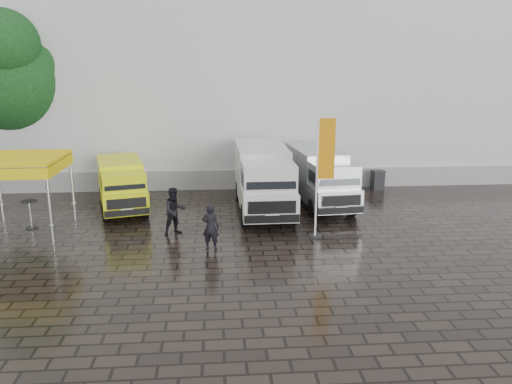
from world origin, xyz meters
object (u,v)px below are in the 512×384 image
canopy_tent (18,162)px  flagpole (322,170)px  van_white (263,180)px  wheelie_bin (378,180)px  van_silver (320,178)px  person_front (211,227)px  person_tent (175,211)px  cocktail_table (31,215)px  van_yellow (122,186)px

canopy_tent → flagpole: (11.07, -1.31, -0.21)m
van_white → wheelie_bin: size_ratio=6.44×
van_silver → wheelie_bin: van_silver is taller
canopy_tent → person_front: 7.68m
canopy_tent → flagpole: size_ratio=0.67×
canopy_tent → person_tent: canopy_tent is taller
van_silver → cocktail_table: bearing=-173.8°
flagpole → van_silver: bearing=78.6°
van_yellow → van_white: van_white is taller
van_yellow → wheelie_bin: bearing=-1.8°
wheelie_bin → person_front: (-8.42, -8.01, 0.33)m
flagpole → person_front: flagpole is taller
person_tent → wheelie_bin: bearing=5.6°
canopy_tent → cocktail_table: 2.23m
person_front → person_tent: bearing=-37.6°
wheelie_bin → van_white: bearing=-154.6°
van_white → wheelie_bin: bearing=28.4°
person_front → cocktail_table: bearing=-7.2°
van_yellow → canopy_tent: 4.52m
van_yellow → van_silver: bearing=-13.8°
canopy_tent → van_silver: bearing=13.8°
wheelie_bin → person_tent: person_tent is taller
cocktail_table → van_yellow: bearing=36.9°
canopy_tent → van_white: bearing=13.1°
van_yellow → cocktail_table: (-3.10, -2.32, -0.52)m
van_silver → person_tent: van_silver is taller
van_yellow → wheelie_bin: (12.34, 2.81, -0.58)m
wheelie_bin → person_front: 11.63m
van_yellow → person_tent: 4.28m
van_silver → wheelie_bin: 4.50m
van_white → wheelie_bin: van_white is taller
canopy_tent → person_front: size_ratio=1.87×
van_yellow → canopy_tent: bearing=-152.8°
van_silver → flagpole: bearing=-106.8°
cocktail_table → person_tent: size_ratio=0.62×
van_white → canopy_tent: 9.61m
van_yellow → van_white: bearing=-20.7°
flagpole → van_yellow: bearing=152.6°
person_tent → person_front: bearing=-79.7°
van_yellow → van_silver: size_ratio=0.82×
flagpole → cocktail_table: 11.35m
wheelie_bin → person_front: size_ratio=0.60×
van_silver → person_front: bearing=-137.9°
canopy_tent → cocktail_table: canopy_tent is taller
van_yellow → flagpole: bearing=-42.0°
person_front → person_tent: size_ratio=0.91×
van_yellow → person_tent: size_ratio=2.60×
wheelie_bin → person_tent: bearing=-151.2°
flagpole → person_front: (-4.02, -1.08, -1.70)m
van_silver → wheelie_bin: bearing=31.6°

